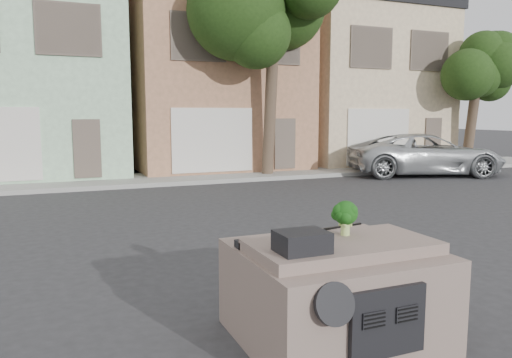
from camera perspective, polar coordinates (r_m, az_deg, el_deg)
ground_plane at (r=8.30m, az=-2.22°, el=-9.55°), size 120.00×120.00×0.00m
sidewalk at (r=18.31m, az=-13.78°, el=-0.15°), size 40.00×3.00×0.15m
townhouse_mint at (r=22.00m, az=-24.95°, el=10.28°), size 7.20×8.20×7.55m
townhouse_tan at (r=23.00m, az=-5.61°, el=10.77°), size 7.20×8.20×7.55m
townhouse_beige at (r=26.20m, az=10.54°, el=10.27°), size 7.20×8.20×7.55m
silver_pickup at (r=20.98m, az=18.73°, el=0.41°), size 6.53×4.54×1.66m
tree_near at (r=19.00m, az=1.62°, el=12.95°), size 4.40×4.00×8.50m
tree_far at (r=24.76m, az=23.45°, el=8.17°), size 3.20×3.00×6.00m
car_dashboard at (r=5.55m, az=8.87°, el=-12.27°), size 2.00×1.80×1.12m
instrument_hump at (r=4.79m, az=5.27°, el=-7.15°), size 0.48×0.38×0.20m
wiper_arm at (r=5.85m, az=9.39°, el=-5.44°), size 0.69×0.15×0.02m
broccoli at (r=5.48m, az=10.19°, el=-4.37°), size 0.38×0.38×0.39m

